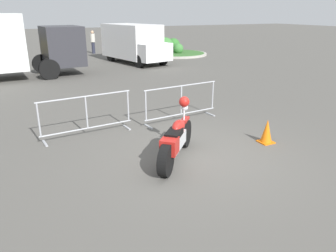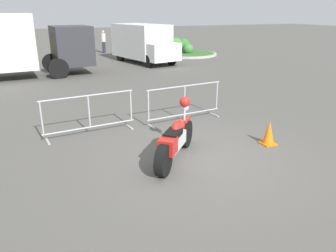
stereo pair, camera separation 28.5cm
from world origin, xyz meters
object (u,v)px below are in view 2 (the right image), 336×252
Objects in this scene: delivery_van at (143,42)px; traffic_cone at (269,133)px; pedestrian at (104,41)px; motorcycle at (176,139)px; crowd_barrier_near at (89,114)px; crowd_barrier_far at (185,103)px.

delivery_van reaches higher than traffic_cone.
delivery_van is 5.84m from pedestrian.
pedestrian is 2.86× the size of traffic_cone.
motorcycle is 1.04× the size of pedestrian.
crowd_barrier_near is at bearing -38.33° from delivery_van.
crowd_barrier_near is at bearing 73.61° from motorcycle.
delivery_van is 8.98× the size of traffic_cone.
traffic_cone is (3.84, -2.45, -0.27)m from crowd_barrier_near.
motorcycle is 19.75m from pedestrian.
delivery_van is at bearing 25.57° from motorcycle.
crowd_barrier_near is 2.77m from crowd_barrier_far.
crowd_barrier_near is 4.13× the size of traffic_cone.
delivery_van reaches higher than crowd_barrier_far.
traffic_cone is at bearing -32.55° from crowd_barrier_near.
pedestrian is at bearing 84.16° from crowd_barrier_far.
motorcycle is 2.97× the size of traffic_cone.
pedestrian is at bearing 75.24° from crowd_barrier_near.
crowd_barrier_near is 12.78m from delivery_van.
motorcycle reaches higher than traffic_cone.
crowd_barrier_near is (-1.39, 2.32, 0.08)m from motorcycle.
motorcycle reaches higher than crowd_barrier_far.
pedestrian is at bearing 87.99° from traffic_cone.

